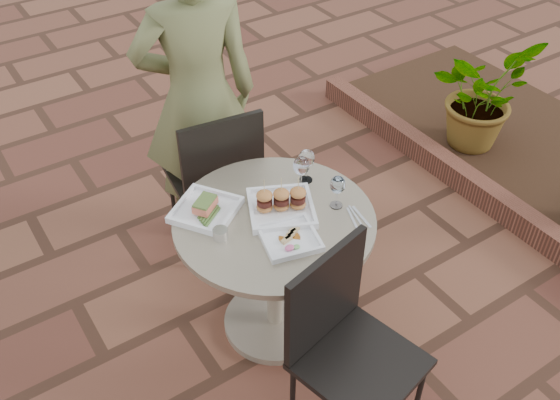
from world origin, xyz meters
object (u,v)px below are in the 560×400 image
cafe_table (275,257)px  plate_sliders (281,204)px  diner (198,98)px  plate_salmon (206,209)px  plate_tuna (289,238)px  chair_near (344,335)px  chair_far (217,172)px

cafe_table → plate_sliders: bearing=23.8°
diner → plate_sliders: bearing=104.9°
plate_salmon → plate_tuna: plate_salmon is taller
chair_near → diner: diner is taller
chair_far → plate_tuna: size_ratio=3.30×
cafe_table → chair_near: size_ratio=0.97×
plate_tuna → chair_far: bearing=84.4°
cafe_table → chair_far: 0.65m
chair_far → chair_near: same height
cafe_table → plate_tuna: size_ratio=3.19×
chair_far → plate_salmon: (-0.29, -0.45, 0.20)m
plate_salmon → chair_near: bearing=-75.9°
chair_near → plate_tuna: size_ratio=3.30×
chair_far → plate_tuna: bearing=91.7°
plate_sliders → plate_tuna: (-0.07, -0.18, -0.03)m
cafe_table → plate_sliders: 0.29m
cafe_table → plate_sliders: (0.05, 0.02, 0.29)m
plate_salmon → plate_sliders: plate_sliders is taller
chair_near → plate_tuna: (0.02, 0.42, 0.19)m
diner → plate_tuna: (-0.10, -1.00, -0.14)m
chair_near → chair_far: bearing=71.9°
cafe_table → chair_far: chair_far is taller
cafe_table → plate_tuna: plate_tuna is taller
plate_tuna → plate_sliders: bearing=67.1°
diner → plate_sliders: (-0.03, -0.83, -0.11)m
cafe_table → chair_near: 0.58m
plate_salmon → plate_sliders: bearing=-31.4°
cafe_table → plate_salmon: 0.41m
plate_sliders → plate_tuna: size_ratio=1.35×
chair_far → chair_near: size_ratio=1.00×
plate_salmon → plate_tuna: (0.21, -0.35, -0.01)m
chair_near → plate_sliders: bearing=67.6°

